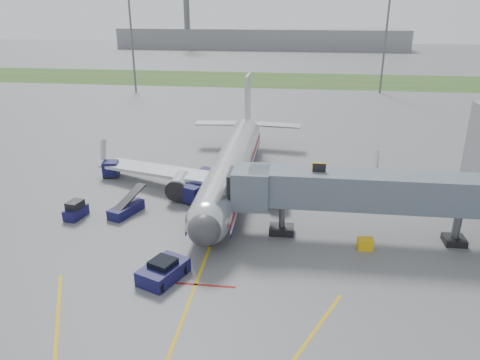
# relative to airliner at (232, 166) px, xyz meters

# --- Properties ---
(ground) EXTENTS (400.00, 400.00, 0.00)m
(ground) POSITION_rel_airliner_xyz_m (-0.00, -15.25, -2.65)
(ground) COLOR #565659
(ground) RESTS_ON ground
(grass_strip) EXTENTS (300.00, 25.00, 0.01)m
(grass_strip) POSITION_rel_airliner_xyz_m (-0.00, 74.75, -2.64)
(grass_strip) COLOR #2D4C1E
(grass_strip) RESTS_ON ground
(apron_markings) EXTENTS (21.52, 50.00, 0.01)m
(apron_markings) POSITION_rel_airliner_xyz_m (-0.00, -22.65, -2.64)
(apron_markings) COLOR gold
(apron_markings) RESTS_ON ground
(airliner) EXTENTS (32.10, 35.67, 10.25)m
(airliner) POSITION_rel_airliner_xyz_m (0.00, 0.00, 0.00)
(airliner) COLOR silver
(airliner) RESTS_ON ground
(jet_bridge) EXTENTS (25.30, 4.00, 6.90)m
(jet_bridge) POSITION_rel_airliner_xyz_m (12.86, -10.25, 1.82)
(jet_bridge) COLOR slate
(jet_bridge) RESTS_ON ground
(light_mast_left) EXTENTS (2.00, 0.44, 20.40)m
(light_mast_left) POSITION_rel_airliner_xyz_m (-30.00, 54.75, 8.13)
(light_mast_left) COLOR #595B60
(light_mast_left) RESTS_ON ground
(light_mast_right) EXTENTS (2.00, 0.44, 20.40)m
(light_mast_right) POSITION_rel_airliner_xyz_m (25.00, 59.75, 8.13)
(light_mast_right) COLOR #595B60
(light_mast_right) RESTS_ON ground
(distant_terminal) EXTENTS (120.00, 14.00, 8.00)m
(distant_terminal) POSITION_rel_airliner_xyz_m (-10.00, 154.75, 1.35)
(distant_terminal) COLOR slate
(distant_terminal) RESTS_ON ground
(control_tower) EXTENTS (4.00, 4.00, 30.00)m
(control_tower) POSITION_rel_airliner_xyz_m (-40.00, 149.75, 14.68)
(control_tower) COLOR #595B60
(control_tower) RESTS_ON ground
(pushback_tug) EXTENTS (3.69, 4.48, 1.61)m
(pushback_tug) POSITION_rel_airliner_xyz_m (-2.59, -18.75, -1.97)
(pushback_tug) COLOR #0E0B34
(pushback_tug) RESTS_ON ground
(baggage_tug) EXTENTS (1.74, 2.69, 1.75)m
(baggage_tug) POSITION_rel_airliner_xyz_m (-13.96, -9.51, -1.87)
(baggage_tug) COLOR #0E0B34
(baggage_tug) RESTS_ON ground
(baggage_cart_a) EXTENTS (2.33, 2.33, 1.90)m
(baggage_cart_a) POSITION_rel_airliner_xyz_m (-3.46, -4.63, -1.68)
(baggage_cart_a) COLOR #0E0B34
(baggage_cart_a) RESTS_ON ground
(baggage_cart_b) EXTENTS (2.24, 2.24, 1.87)m
(baggage_cart_b) POSITION_rel_airliner_xyz_m (-3.00, 0.52, -1.69)
(baggage_cart_b) COLOR #0E0B34
(baggage_cart_b) RESTS_ON ground
(baggage_cart_c) EXTENTS (2.07, 2.07, 1.92)m
(baggage_cart_c) POSITION_rel_airliner_xyz_m (-14.82, 1.64, -1.67)
(baggage_cart_c) COLOR #0E0B34
(baggage_cart_c) RESTS_ON ground
(belt_loader) EXTENTS (2.80, 4.88, 2.31)m
(belt_loader) POSITION_rel_airliner_xyz_m (-9.39, -8.08, -2.07)
(belt_loader) COLOR #0E0B34
(belt_loader) RESTS_ON ground
(ground_power_cart) EXTENTS (1.35, 0.96, 1.02)m
(ground_power_cart) POSITION_rel_airliner_xyz_m (13.17, -12.25, -2.14)
(ground_power_cart) COLOR #E5AD0D
(ground_power_cart) RESTS_ON ground
(ramp_worker) EXTENTS (0.75, 0.73, 1.74)m
(ramp_worker) POSITION_rel_airliner_xyz_m (-3.97, 1.28, -1.77)
(ramp_worker) COLOR #BDE11A
(ramp_worker) RESTS_ON ground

